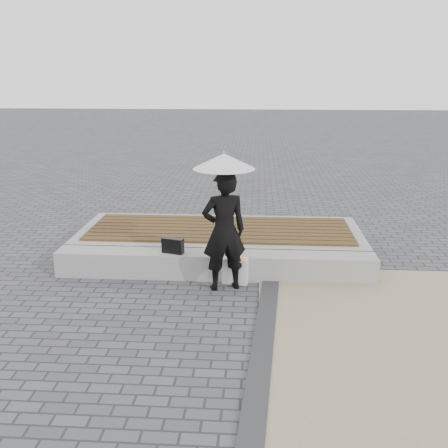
{
  "coord_description": "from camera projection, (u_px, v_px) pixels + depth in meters",
  "views": [
    {
      "loc": [
        0.65,
        -5.95,
        3.1
      ],
      "look_at": [
        0.18,
        1.15,
        1.0
      ],
      "focal_mm": 41.26,
      "sensor_mm": 36.0,
      "label": 1
    }
  ],
  "objects": [
    {
      "name": "timber_platform",
      "position": [
        220.0,
        241.0,
        9.23
      ],
      "size": [
        5.0,
        2.0,
        0.4
      ],
      "primitive_type": "cube",
      "color": "#969591",
      "rests_on": "ground"
    },
    {
      "name": "handbag",
      "position": [
        173.0,
        246.0,
        7.98
      ],
      "size": [
        0.36,
        0.21,
        0.24
      ],
      "primitive_type": "cube",
      "rotation": [
        0.0,
        0.0,
        -0.29
      ],
      "color": "black",
      "rests_on": "seating_ledge"
    },
    {
      "name": "parasol",
      "position": [
        224.0,
        161.0,
        7.16
      ],
      "size": [
        0.88,
        0.88,
        1.12
      ],
      "rotation": [
        0.0,
        0.0,
        0.07
      ],
      "color": "#A9A9AD",
      "rests_on": "ground"
    },
    {
      "name": "seating_ledge",
      "position": [
        215.0,
        264.0,
        8.09
      ],
      "size": [
        5.0,
        0.45,
        0.4
      ],
      "primitive_type": "cube",
      "color": "#9C9C97",
      "rests_on": "ground"
    },
    {
      "name": "magazine",
      "position": [
        235.0,
        259.0,
        7.72
      ],
      "size": [
        0.33,
        0.3,
        0.01
      ],
      "primitive_type": "cube",
      "rotation": [
        0.0,
        0.0,
        -0.4
      ],
      "color": "red",
      "rests_on": "canvas_tote"
    },
    {
      "name": "ground",
      "position": [
        204.0,
        323.0,
        6.61
      ],
      "size": [
        80.0,
        80.0,
        0.0
      ],
      "primitive_type": "plane",
      "color": "#4A4A4F",
      "rests_on": "ground"
    },
    {
      "name": "woman",
      "position": [
        224.0,
        231.0,
        7.45
      ],
      "size": [
        0.75,
        0.61,
        1.78
      ],
      "primitive_type": "imported",
      "rotation": [
        0.0,
        0.0,
        3.46
      ],
      "color": "black",
      "rests_on": "ground"
    },
    {
      "name": "edging_band",
      "position": [
        263.0,
        344.0,
        6.08
      ],
      "size": [
        0.61,
        5.2,
        0.04
      ],
      "primitive_type": "cube",
      "rotation": [
        0.0,
        0.0,
        -0.07
      ],
      "color": "#2F2F32",
      "rests_on": "ground"
    },
    {
      "name": "timber_decking",
      "position": [
        220.0,
        229.0,
        9.17
      ],
      "size": [
        4.6,
        1.6,
        0.04
      ],
      "primitive_type": null,
      "color": "#523C1C",
      "rests_on": "timber_platform"
    },
    {
      "name": "canvas_tote",
      "position": [
        235.0,
        271.0,
        7.82
      ],
      "size": [
        0.4,
        0.21,
        0.41
      ],
      "primitive_type": "cube",
      "rotation": [
        0.0,
        0.0,
        -0.14
      ],
      "color": "white",
      "rests_on": "ground"
    }
  ]
}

